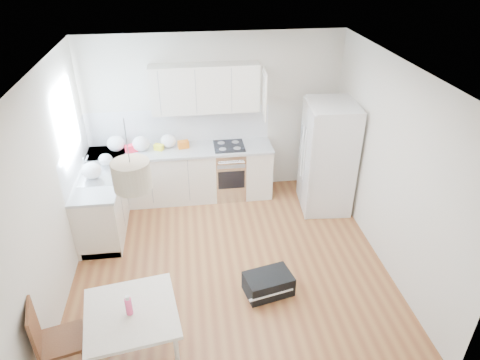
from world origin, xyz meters
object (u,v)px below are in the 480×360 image
Objects in this scene: refrigerator at (328,157)px; dining_table at (132,317)px; dining_chair at (62,339)px; gym_bag at (268,284)px.

refrigerator reaches higher than dining_table.
dining_chair is at bearing -137.61° from refrigerator.
dining_chair is 2.44m from gym_bag.
dining_table is 0.71m from dining_chair.
refrigerator reaches higher than gym_bag.
dining_table is at bearing -9.61° from dining_chair.
refrigerator is 1.73× the size of dining_table.
refrigerator is at bearing 34.25° from dining_table.
gym_bag is (1.57, 0.79, -0.50)m from dining_table.
gym_bag is at bearing 6.42° from dining_chair.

